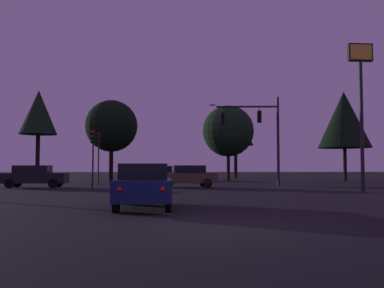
% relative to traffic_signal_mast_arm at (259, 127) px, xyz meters
% --- Properties ---
extents(ground_plane, '(168.00, 168.00, 0.00)m').
position_rel_traffic_signal_mast_arm_xyz_m(ground_plane, '(-5.60, 3.88, -4.44)').
color(ground_plane, black).
rests_on(ground_plane, ground).
extents(traffic_signal_mast_arm, '(5.28, 0.65, 6.68)m').
position_rel_traffic_signal_mast_arm_xyz_m(traffic_signal_mast_arm, '(0.00, 0.00, 0.00)').
color(traffic_signal_mast_arm, '#232326').
rests_on(traffic_signal_mast_arm, ground).
extents(traffic_light_corner_left, '(0.32, 0.36, 3.85)m').
position_rel_traffic_signal_mast_arm_xyz_m(traffic_light_corner_left, '(-11.67, -3.37, -1.69)').
color(traffic_light_corner_left, '#232326').
rests_on(traffic_light_corner_left, ground).
extents(traffic_light_corner_right, '(0.32, 0.37, 4.19)m').
position_rel_traffic_signal_mast_arm_xyz_m(traffic_light_corner_right, '(-12.29, 2.47, -1.46)').
color(traffic_light_corner_right, '#232326').
rests_on(traffic_light_corner_right, ground).
extents(car_nearside_lane, '(1.86, 4.53, 1.52)m').
position_rel_traffic_signal_mast_arm_xyz_m(car_nearside_lane, '(-7.59, -16.17, -3.64)').
color(car_nearside_lane, '#0F1947').
rests_on(car_nearside_lane, ground).
extents(car_crossing_left, '(4.37, 1.83, 1.52)m').
position_rel_traffic_signal_mast_arm_xyz_m(car_crossing_left, '(-15.88, -1.76, -3.64)').
color(car_crossing_left, black).
rests_on(car_crossing_left, ground).
extents(car_crossing_right, '(4.19, 2.05, 1.52)m').
position_rel_traffic_signal_mast_arm_xyz_m(car_crossing_right, '(-5.47, -2.12, -3.64)').
color(car_crossing_right, '#473828').
rests_on(car_crossing_right, ground).
extents(car_far_lane, '(2.85, 4.43, 1.52)m').
position_rel_traffic_signal_mast_arm_xyz_m(car_far_lane, '(-6.95, 13.49, -3.64)').
color(car_far_lane, black).
rests_on(car_far_lane, ground).
extents(store_sign_illuminated, '(1.41, 0.30, 8.30)m').
position_rel_traffic_signal_mast_arm_xyz_m(store_sign_illuminated, '(3.91, -8.36, 1.53)').
color(store_sign_illuminated, '#232326').
rests_on(store_sign_illuminated, ground).
extents(tree_behind_sign, '(3.35, 3.35, 8.41)m').
position_rel_traffic_signal_mast_arm_xyz_m(tree_behind_sign, '(-18.59, 7.60, 1.90)').
color(tree_behind_sign, black).
rests_on(tree_behind_sign, ground).
extents(tree_left_far, '(5.11, 5.11, 8.00)m').
position_rel_traffic_signal_mast_arm_xyz_m(tree_left_far, '(-12.36, 10.33, 0.99)').
color(tree_left_far, black).
rests_on(tree_left_far, ground).
extents(tree_center_horizon, '(5.27, 5.27, 7.74)m').
position_rel_traffic_signal_mast_arm_xyz_m(tree_center_horizon, '(-0.62, 11.51, 0.66)').
color(tree_center_horizon, black).
rests_on(tree_center_horizon, ground).
extents(tree_right_cluster, '(5.22, 5.22, 9.06)m').
position_rel_traffic_signal_mast_arm_xyz_m(tree_right_cluster, '(10.93, 9.92, 1.75)').
color(tree_right_cluster, black).
rests_on(tree_right_cluster, ground).
extents(tree_lot_edge, '(4.59, 4.59, 8.97)m').
position_rel_traffic_signal_mast_arm_xyz_m(tree_lot_edge, '(1.89, 22.13, 2.11)').
color(tree_lot_edge, black).
rests_on(tree_lot_edge, ground).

